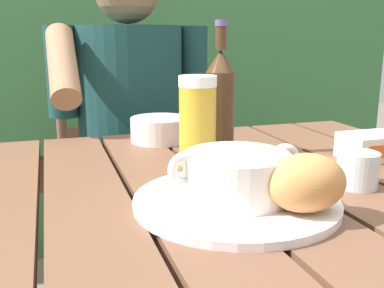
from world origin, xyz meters
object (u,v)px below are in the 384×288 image
at_px(beer_glass, 198,121).
at_px(serving_plate, 236,201).
at_px(beer_bottle, 220,101).
at_px(table_knife, 296,177).
at_px(bread_roll, 306,183).
at_px(person_eating, 133,128).
at_px(soup_bowl, 236,174).
at_px(diner_bowl, 160,129).
at_px(water_glass_small, 358,170).
at_px(butter_tub, 371,146).
at_px(chair_near_diner, 125,182).

bearing_deg(beer_glass, serving_plate, -93.84).
relative_size(beer_bottle, table_knife, 1.70).
xyz_separation_m(bread_roll, beer_glass, (-0.05, 0.29, 0.03)).
relative_size(person_eating, soup_bowl, 6.14).
bearing_deg(serving_plate, diner_bowl, 90.86).
xyz_separation_m(water_glass_small, diner_bowl, (-0.22, 0.41, -0.00)).
xyz_separation_m(soup_bowl, table_knife, (0.14, 0.08, -0.04)).
xyz_separation_m(serving_plate, diner_bowl, (-0.01, 0.43, 0.02)).
xyz_separation_m(water_glass_small, butter_tub, (0.14, 0.14, -0.00)).
height_order(person_eating, serving_plate, person_eating).
bearing_deg(beer_bottle, chair_near_diner, 97.30).
relative_size(beer_bottle, butter_tub, 2.37).
distance_m(chair_near_diner, beer_bottle, 0.79).
height_order(chair_near_diner, beer_bottle, beer_bottle).
bearing_deg(beer_glass, bread_roll, -80.20).
height_order(chair_near_diner, water_glass_small, chair_near_diner).
xyz_separation_m(chair_near_diner, water_glass_small, (0.22, -0.95, 0.30)).
bearing_deg(butter_tub, diner_bowl, 142.85).
relative_size(serving_plate, water_glass_small, 4.48).
height_order(chair_near_diner, soup_bowl, chair_near_diner).
bearing_deg(table_knife, serving_plate, -151.92).
xyz_separation_m(soup_bowl, beer_glass, (0.01, 0.22, 0.04)).
distance_m(bread_roll, butter_tub, 0.37).
bearing_deg(diner_bowl, beer_glass, -84.33).
height_order(chair_near_diner, table_knife, chair_near_diner).
height_order(serving_plate, bread_roll, bread_roll).
distance_m(bread_roll, water_glass_small, 0.18).
bearing_deg(beer_bottle, bread_roll, -92.75).
bearing_deg(chair_near_diner, beer_glass, -88.39).
xyz_separation_m(chair_near_diner, table_knife, (0.15, -0.89, 0.28)).
height_order(person_eating, beer_glass, person_eating).
relative_size(person_eating, butter_tub, 10.96).
distance_m(soup_bowl, diner_bowl, 0.43).
distance_m(beer_glass, butter_tub, 0.35).
relative_size(beer_glass, butter_tub, 1.48).
bearing_deg(beer_bottle, butter_tub, -24.02).
bearing_deg(beer_bottle, water_glass_small, -62.46).
bearing_deg(beer_glass, chair_near_diner, 91.61).
xyz_separation_m(person_eating, bread_roll, (0.07, -0.84, 0.09)).
bearing_deg(bread_roll, table_knife, 62.65).
distance_m(chair_near_diner, butter_tub, 0.94).
relative_size(chair_near_diner, butter_tub, 8.74).
bearing_deg(beer_bottle, diner_bowl, 119.98).
relative_size(soup_bowl, beer_glass, 1.20).
distance_m(person_eating, water_glass_small, 0.79).
relative_size(bread_roll, table_knife, 0.73).
height_order(chair_near_diner, serving_plate, chair_near_diner).
bearing_deg(person_eating, beer_bottle, -79.48).
relative_size(chair_near_diner, serving_plate, 3.33).
height_order(soup_bowl, table_knife, soup_bowl).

